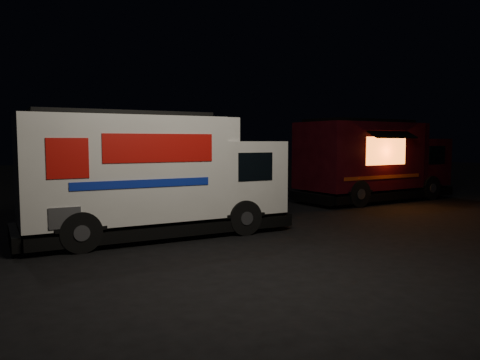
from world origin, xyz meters
TOP-DOWN VIEW (x-y plane):
  - ground at (0.00, 0.00)m, footprint 80.00×80.00m
  - white_truck at (-1.70, 1.12)m, footprint 6.63×2.33m
  - red_truck at (7.98, 3.80)m, footprint 6.86×2.92m

SIDE VIEW (x-z plane):
  - ground at x=0.00m, z-range 0.00..0.00m
  - white_truck at x=-1.70m, z-range 0.00..2.99m
  - red_truck at x=7.98m, z-range 0.00..3.12m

